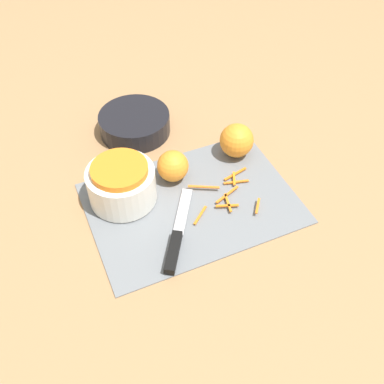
% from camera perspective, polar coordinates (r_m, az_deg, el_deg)
% --- Properties ---
extents(ground_plane, '(4.00, 4.00, 0.00)m').
position_cam_1_polar(ground_plane, '(0.95, 0.00, -1.48)').
color(ground_plane, '#9E754C').
extents(cutting_board, '(0.43, 0.30, 0.01)m').
position_cam_1_polar(cutting_board, '(0.95, 0.00, -1.36)').
color(cutting_board, slate).
rests_on(cutting_board, ground_plane).
extents(bowl_speckled, '(0.14, 0.14, 0.09)m').
position_cam_1_polar(bowl_speckled, '(0.93, -8.95, 1.13)').
color(bowl_speckled, silver).
rests_on(bowl_speckled, cutting_board).
extents(bowl_dark, '(0.17, 0.17, 0.05)m').
position_cam_1_polar(bowl_dark, '(1.12, -7.29, 8.65)').
color(bowl_dark, black).
rests_on(bowl_dark, ground_plane).
extents(knife, '(0.13, 0.19, 0.02)m').
position_cam_1_polar(knife, '(0.87, -2.10, -6.42)').
color(knife, black).
rests_on(knife, cutting_board).
extents(orange_left, '(0.08, 0.08, 0.08)m').
position_cam_1_polar(orange_left, '(1.03, 5.69, 6.54)').
color(orange_left, orange).
rests_on(orange_left, cutting_board).
extents(orange_right, '(0.07, 0.07, 0.07)m').
position_cam_1_polar(orange_right, '(0.97, -2.45, 3.31)').
color(orange_right, orange).
rests_on(orange_right, cutting_board).
extents(peel_pile, '(0.17, 0.14, 0.01)m').
position_cam_1_polar(peel_pile, '(0.96, 4.41, -0.10)').
color(peel_pile, orange).
rests_on(peel_pile, cutting_board).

